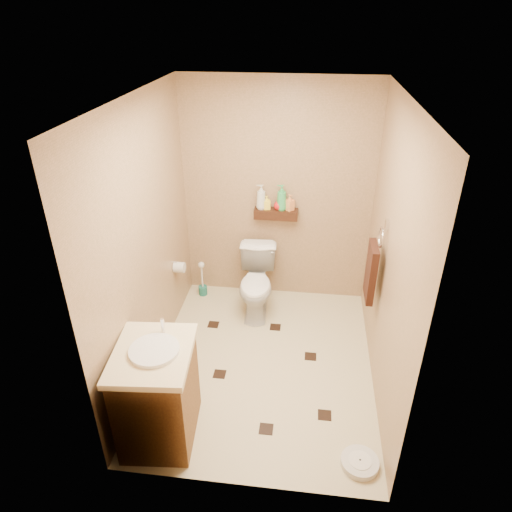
# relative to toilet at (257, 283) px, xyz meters

# --- Properties ---
(ground) EXTENTS (2.50, 2.50, 0.00)m
(ground) POSITION_rel_toilet_xyz_m (0.16, -0.83, -0.35)
(ground) COLOR beige
(ground) RESTS_ON ground
(wall_back) EXTENTS (2.00, 0.04, 2.40)m
(wall_back) POSITION_rel_toilet_xyz_m (0.16, 0.42, 0.85)
(wall_back) COLOR #A5805E
(wall_back) RESTS_ON ground
(wall_front) EXTENTS (2.00, 0.04, 2.40)m
(wall_front) POSITION_rel_toilet_xyz_m (0.16, -2.08, 0.85)
(wall_front) COLOR #A5805E
(wall_front) RESTS_ON ground
(wall_left) EXTENTS (0.04, 2.50, 2.40)m
(wall_left) POSITION_rel_toilet_xyz_m (-0.84, -0.83, 0.85)
(wall_left) COLOR #A5805E
(wall_left) RESTS_ON ground
(wall_right) EXTENTS (0.04, 2.50, 2.40)m
(wall_right) POSITION_rel_toilet_xyz_m (1.16, -0.83, 0.85)
(wall_right) COLOR #A5805E
(wall_right) RESTS_ON ground
(ceiling) EXTENTS (2.00, 2.50, 0.02)m
(ceiling) POSITION_rel_toilet_xyz_m (0.16, -0.83, 2.05)
(ceiling) COLOR white
(ceiling) RESTS_ON wall_back
(wall_shelf) EXTENTS (0.46, 0.14, 0.10)m
(wall_shelf) POSITION_rel_toilet_xyz_m (0.16, 0.34, 0.67)
(wall_shelf) COLOR #371D0F
(wall_shelf) RESTS_ON wall_back
(floor_accents) EXTENTS (1.26, 1.42, 0.01)m
(floor_accents) POSITION_rel_toilet_xyz_m (0.20, -0.88, -0.35)
(floor_accents) COLOR black
(floor_accents) RESTS_ON ground
(toilet) EXTENTS (0.44, 0.71, 0.70)m
(toilet) POSITION_rel_toilet_xyz_m (0.00, 0.00, 0.00)
(toilet) COLOR white
(toilet) RESTS_ON ground
(vanity) EXTENTS (0.61, 0.72, 0.95)m
(vanity) POSITION_rel_toilet_xyz_m (-0.54, -1.71, 0.07)
(vanity) COLOR brown
(vanity) RESTS_ON ground
(bathroom_scale) EXTENTS (0.36, 0.36, 0.06)m
(bathroom_scale) POSITION_rel_toilet_xyz_m (0.98, -1.82, -0.32)
(bathroom_scale) COLOR silver
(bathroom_scale) RESTS_ON ground
(toilet_brush) EXTENTS (0.10, 0.10, 0.43)m
(toilet_brush) POSITION_rel_toilet_xyz_m (-0.66, 0.24, -0.20)
(toilet_brush) COLOR #1A685B
(toilet_brush) RESTS_ON ground
(towel_ring) EXTENTS (0.12, 0.30, 0.76)m
(towel_ring) POSITION_rel_toilet_xyz_m (1.08, -0.58, 0.59)
(towel_ring) COLOR silver
(towel_ring) RESTS_ON wall_right
(toilet_paper) EXTENTS (0.12, 0.11, 0.12)m
(toilet_paper) POSITION_rel_toilet_xyz_m (-0.78, -0.18, 0.25)
(toilet_paper) COLOR silver
(toilet_paper) RESTS_ON wall_left
(bottle_a) EXTENTS (0.12, 0.12, 0.27)m
(bottle_a) POSITION_rel_toilet_xyz_m (0.00, 0.34, 0.85)
(bottle_a) COLOR beige
(bottle_a) RESTS_ON wall_shelf
(bottle_b) EXTENTS (0.08, 0.08, 0.15)m
(bottle_b) POSITION_rel_toilet_xyz_m (0.06, 0.34, 0.79)
(bottle_b) COLOR yellow
(bottle_b) RESTS_ON wall_shelf
(bottle_c) EXTENTS (0.11, 0.11, 0.13)m
(bottle_c) POSITION_rel_toilet_xyz_m (0.19, 0.34, 0.78)
(bottle_c) COLOR red
(bottle_c) RESTS_ON wall_shelf
(bottle_d) EXTENTS (0.13, 0.13, 0.27)m
(bottle_d) POSITION_rel_toilet_xyz_m (0.22, 0.34, 0.86)
(bottle_d) COLOR green
(bottle_d) RESTS_ON wall_shelf
(bottle_e) EXTENTS (0.11, 0.11, 0.17)m
(bottle_e) POSITION_rel_toilet_xyz_m (0.30, 0.34, 0.80)
(bottle_e) COLOR #EE904F
(bottle_e) RESTS_ON wall_shelf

